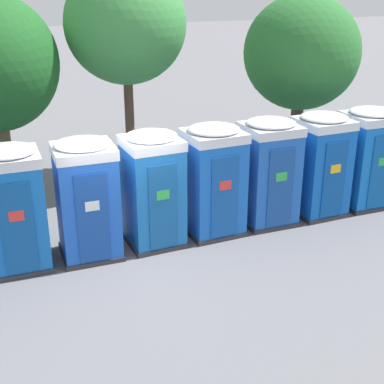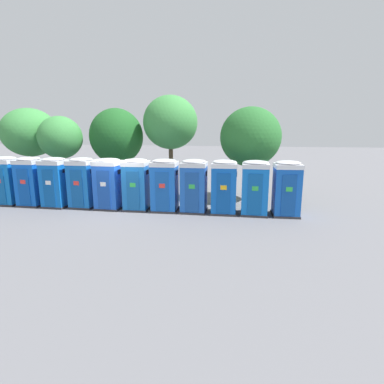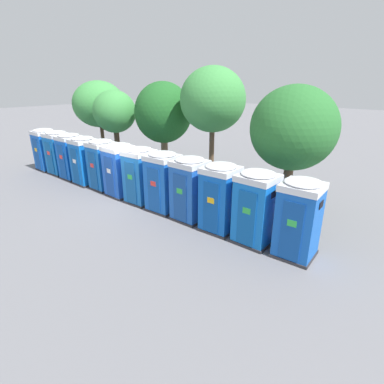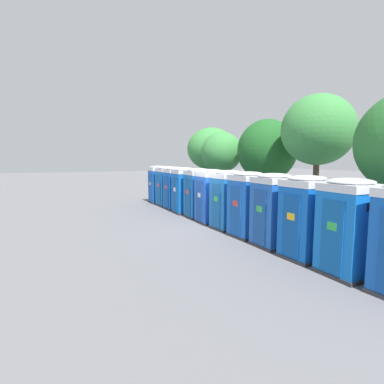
{
  "view_description": "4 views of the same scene",
  "coord_description": "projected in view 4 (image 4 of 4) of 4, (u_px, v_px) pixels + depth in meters",
  "views": [
    {
      "loc": [
        -2.33,
        -10.07,
        5.48
      ],
      "look_at": [
        1.62,
        0.22,
        1.06
      ],
      "focal_mm": 50.0,
      "sensor_mm": 36.0,
      "label": 1
    },
    {
      "loc": [
        5.9,
        -13.53,
        3.89
      ],
      "look_at": [
        3.46,
        0.27,
        0.97
      ],
      "focal_mm": 28.0,
      "sensor_mm": 36.0,
      "label": 2
    },
    {
      "loc": [
        10.69,
        -7.99,
        5.2
      ],
      "look_at": [
        3.66,
        0.27,
        1.17
      ],
      "focal_mm": 28.0,
      "sensor_mm": 36.0,
      "label": 3
    },
    {
      "loc": [
        11.55,
        -6.52,
        3.03
      ],
      "look_at": [
        -2.73,
        0.11,
        1.26
      ],
      "focal_mm": 28.0,
      "sensor_mm": 36.0,
      "label": 4
    }
  ],
  "objects": [
    {
      "name": "ground_plane",
      "position": [
        215.0,
        226.0,
        13.48
      ],
      "size": [
        120.0,
        120.0,
        0.0
      ],
      "primitive_type": "plane",
      "color": "slate"
    },
    {
      "name": "portapotty_0",
      "position": [
        159.0,
        184.0,
        20.38
      ],
      "size": [
        1.23,
        1.21,
        2.54
      ],
      "color": "#2D2D33",
      "rests_on": "ground"
    },
    {
      "name": "portapotty_1",
      "position": [
        167.0,
        186.0,
        19.13
      ],
      "size": [
        1.29,
        1.26,
        2.54
      ],
      "color": "#2D2D33",
      "rests_on": "ground"
    },
    {
      "name": "portapotty_2",
      "position": [
        175.0,
        188.0,
        17.85
      ],
      "size": [
        1.21,
        1.24,
        2.54
      ],
      "color": "#2D2D33",
      "rests_on": "ground"
    },
    {
      "name": "portapotty_3",
      "position": [
        184.0,
        190.0,
        16.56
      ],
      "size": [
        1.18,
        1.21,
        2.54
      ],
      "color": "#2D2D33",
      "rests_on": "ground"
    },
    {
      "name": "portapotty_4",
      "position": [
        198.0,
        193.0,
        15.34
      ],
      "size": [
        1.18,
        1.21,
        2.54
      ],
      "color": "#2D2D33",
      "rests_on": "ground"
    },
    {
      "name": "portapotty_5",
      "position": [
        210.0,
        196.0,
        14.04
      ],
      "size": [
        1.24,
        1.21,
        2.54
      ],
      "color": "#2D2D33",
      "rests_on": "ground"
    },
    {
      "name": "portapotty_6",
      "position": [
        227.0,
        200.0,
        12.77
      ],
      "size": [
        1.24,
        1.27,
        2.54
      ],
      "color": "#2D2D33",
      "rests_on": "ground"
    },
    {
      "name": "portapotty_7",
      "position": [
        248.0,
        204.0,
        11.51
      ],
      "size": [
        1.3,
        1.26,
        2.54
      ],
      "color": "#2D2D33",
      "rests_on": "ground"
    },
    {
      "name": "portapotty_8",
      "position": [
        273.0,
        210.0,
        10.24
      ],
      "size": [
        1.23,
        1.21,
        2.54
      ],
      "color": "#2D2D33",
      "rests_on": "ground"
    },
    {
      "name": "portapotty_9",
      "position": [
        305.0,
        217.0,
        8.97
      ],
      "size": [
        1.24,
        1.25,
        2.54
      ],
      "color": "#2D2D33",
      "rests_on": "ground"
    },
    {
      "name": "portapotty_10",
      "position": [
        348.0,
        227.0,
        7.7
      ],
      "size": [
        1.23,
        1.21,
        2.54
      ],
      "color": "#2D2D33",
      "rests_on": "ground"
    },
    {
      "name": "street_tree_1",
      "position": [
        211.0,
        149.0,
        21.85
      ],
      "size": [
        3.51,
        3.51,
        5.26
      ],
      "color": "#4C3826",
      "rests_on": "ground"
    },
    {
      "name": "street_tree_2",
      "position": [
        267.0,
        151.0,
        16.89
      ],
      "size": [
        3.31,
        3.31,
        5.22
      ],
      "color": "brown",
      "rests_on": "ground"
    },
    {
      "name": "street_tree_3",
      "position": [
        318.0,
        130.0,
        13.67
      ],
      "size": [
        3.29,
        3.29,
        5.94
      ],
      "color": "brown",
      "rests_on": "ground"
    },
    {
      "name": "street_tree_4",
      "position": [
        222.0,
        153.0,
        19.33
      ],
      "size": [
        2.62,
        2.62,
        4.72
      ],
      "color": "#4C3826",
      "rests_on": "ground"
    }
  ]
}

